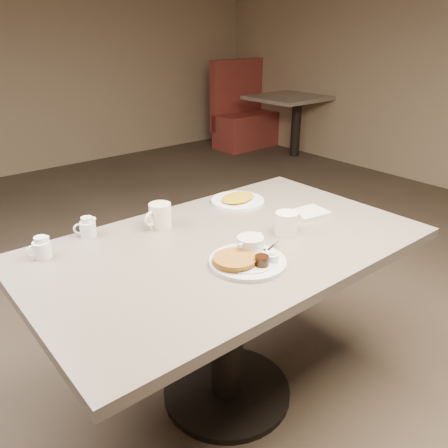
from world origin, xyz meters
TOP-DOWN VIEW (x-y plane):
  - room at (0.00, 0.00)m, footprint 7.04×8.04m
  - diner_table at (0.00, 0.00)m, footprint 1.50×0.90m
  - main_plate at (-0.05, -0.16)m, footprint 0.35×0.32m
  - coffee_mug_near at (0.23, -0.09)m, footprint 0.13×0.10m
  - napkin at (0.45, -0.02)m, footprint 0.17×0.14m
  - coffee_mug_far at (-0.12, 0.29)m, footprint 0.14×0.11m
  - creamer_left at (-0.59, 0.33)m, footprint 0.10×0.08m
  - creamer_right at (-0.38, 0.39)m, footprint 0.09×0.07m
  - hash_plate at (0.31, 0.30)m, footprint 0.30×0.30m
  - booth_back_right at (3.26, 3.28)m, footprint 1.18×1.38m

SIDE VIEW (x-z plane):
  - booth_back_right at x=3.26m, z-range -0.15..0.97m
  - diner_table at x=0.00m, z-range 0.21..0.96m
  - napkin at x=0.45m, z-range 0.75..0.77m
  - hash_plate at x=0.31m, z-range 0.75..0.78m
  - main_plate at x=-0.05m, z-range 0.74..0.81m
  - creamer_right at x=-0.38m, z-range 0.75..0.83m
  - creamer_left at x=-0.59m, z-range 0.75..0.83m
  - coffee_mug_near at x=0.23m, z-range 0.75..0.84m
  - coffee_mug_far at x=-0.12m, z-range 0.75..0.85m
  - room at x=0.00m, z-range -0.02..2.82m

